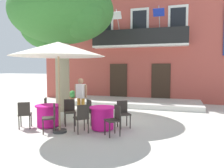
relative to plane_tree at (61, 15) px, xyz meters
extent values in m
plane|color=beige|center=(2.89, -1.00, -4.49)|extent=(120.00, 120.00, 0.00)
cube|color=#B24C42|center=(3.03, 6.00, -0.74)|extent=(13.00, 4.00, 7.50)
cube|color=#332319|center=(1.73, 3.97, -3.34)|extent=(1.10, 0.08, 2.30)
cube|color=#332319|center=(4.33, 3.97, -3.34)|extent=(1.10, 0.08, 2.30)
cube|color=silver|center=(0.83, 3.96, 0.16)|extent=(1.10, 0.08, 1.90)
cube|color=black|center=(0.83, 3.93, 0.16)|extent=(0.84, 0.04, 1.60)
cube|color=silver|center=(3.03, 3.96, 0.16)|extent=(1.10, 0.08, 1.90)
cube|color=black|center=(3.03, 3.93, 0.16)|extent=(0.84, 0.04, 1.60)
cube|color=silver|center=(5.23, 3.96, 0.16)|extent=(1.10, 0.08, 1.90)
cube|color=black|center=(5.23, 3.93, 0.16)|extent=(0.84, 0.04, 1.60)
cube|color=silver|center=(3.03, 3.68, -1.15)|extent=(5.60, 0.65, 0.12)
cube|color=black|center=(3.03, 3.38, -0.64)|extent=(5.60, 0.06, 0.90)
cylinder|color=#B2B2B7|center=(1.83, 3.50, 0.26)|extent=(0.04, 0.95, 1.33)
cube|color=white|center=(1.83, 3.05, 0.56)|extent=(0.60, 0.29, 0.38)
cylinder|color=#B2B2B7|center=(4.23, 3.50, 0.26)|extent=(0.04, 0.95, 1.33)
cube|color=#192D9E|center=(4.23, 3.05, 0.56)|extent=(0.60, 0.29, 0.38)
cylinder|color=slate|center=(0.73, 3.70, -0.94)|extent=(0.27, 0.27, 0.31)
ellipsoid|color=#4C8E38|center=(0.73, 3.70, -0.55)|extent=(0.36, 0.36, 0.45)
cylinder|color=#995638|center=(2.26, 3.70, -0.94)|extent=(0.27, 0.27, 0.31)
ellipsoid|color=#38843D|center=(2.26, 3.70, -0.55)|extent=(0.35, 0.35, 0.47)
cylinder|color=#47423D|center=(3.79, 3.70, -0.93)|extent=(0.25, 0.25, 0.34)
ellipsoid|color=#38843D|center=(3.79, 3.70, -0.61)|extent=(0.32, 0.32, 0.30)
cylinder|color=#995638|center=(5.33, 3.70, -0.93)|extent=(0.28, 0.28, 0.32)
ellipsoid|color=#4C8E38|center=(5.33, 3.70, -0.62)|extent=(0.36, 0.36, 0.30)
cube|color=silver|center=(3.03, 2.68, -4.37)|extent=(7.03, 2.65, 0.25)
cylinder|color=gray|center=(0.07, -0.04, -2.85)|extent=(0.65, 0.65, 3.29)
ellipsoid|color=#33702D|center=(0.07, -0.04, 0.13)|extent=(4.88, 4.39, 2.93)
sphere|color=#33702D|center=(-1.27, 0.57, -0.23)|extent=(2.44, 2.44, 2.44)
sphere|color=#33702D|center=(1.29, -0.53, -0.11)|extent=(2.20, 2.20, 2.20)
cylinder|color=#DB1984|center=(1.01, -2.72, -4.12)|extent=(0.74, 0.74, 0.68)
cylinder|color=#DB1984|center=(1.01, -2.72, -3.75)|extent=(0.86, 0.86, 0.04)
cylinder|color=#2D2823|center=(1.01, -2.72, -4.48)|extent=(0.44, 0.44, 0.03)
cylinder|color=#2D2823|center=(0.12, -3.02, -4.27)|extent=(0.04, 0.04, 0.45)
cylinder|color=#2D2823|center=(0.42, -2.86, -4.27)|extent=(0.04, 0.04, 0.45)
cylinder|color=#2D2823|center=(0.29, -3.32, -4.27)|extent=(0.04, 0.04, 0.45)
cylinder|color=#2D2823|center=(0.58, -3.15, -4.27)|extent=(0.04, 0.04, 0.45)
cube|color=#2D2823|center=(0.35, -3.09, -4.02)|extent=(0.54, 0.54, 0.04)
cube|color=#2D2823|center=(0.44, -3.24, -3.79)|extent=(0.35, 0.22, 0.42)
cylinder|color=#2D2823|center=(1.39, -3.58, -4.27)|extent=(0.04, 0.04, 0.45)
cylinder|color=#2D2823|center=(1.20, -3.30, -4.27)|extent=(0.04, 0.04, 0.45)
cylinder|color=#2D2823|center=(1.67, -3.38, -4.27)|extent=(0.04, 0.04, 0.45)
cylinder|color=#2D2823|center=(1.48, -3.10, -4.27)|extent=(0.04, 0.04, 0.45)
cube|color=#2D2823|center=(1.43, -3.34, -4.02)|extent=(0.56, 0.56, 0.04)
cube|color=#2D2823|center=(1.58, -3.24, -3.79)|extent=(0.25, 0.34, 0.42)
cylinder|color=#2D2823|center=(1.88, -2.37, -4.27)|extent=(0.04, 0.04, 0.45)
cylinder|color=#2D2823|center=(1.59, -2.56, -4.27)|extent=(0.04, 0.04, 0.45)
cylinder|color=#2D2823|center=(1.70, -2.09, -4.27)|extent=(0.04, 0.04, 0.45)
cylinder|color=#2D2823|center=(1.41, -2.27, -4.27)|extent=(0.04, 0.04, 0.45)
cube|color=#2D2823|center=(1.64, -2.32, -4.02)|extent=(0.55, 0.55, 0.04)
cube|color=#2D2823|center=(1.55, -2.17, -3.79)|extent=(0.34, 0.24, 0.42)
cylinder|color=#2D2823|center=(0.76, -1.82, -4.27)|extent=(0.04, 0.04, 0.45)
cylinder|color=#2D2823|center=(0.91, -2.13, -4.27)|extent=(0.04, 0.04, 0.45)
cylinder|color=#2D2823|center=(0.45, -1.97, -4.27)|extent=(0.04, 0.04, 0.45)
cylinder|color=#2D2823|center=(0.60, -2.27, -4.27)|extent=(0.04, 0.04, 0.45)
cube|color=#2D2823|center=(0.68, -2.05, -4.02)|extent=(0.53, 0.53, 0.04)
cube|color=#2D2823|center=(0.52, -2.13, -3.79)|extent=(0.20, 0.36, 0.42)
cylinder|color=#DB1984|center=(2.94, -2.50, -4.12)|extent=(0.74, 0.74, 0.68)
cylinder|color=#DB1984|center=(2.94, -2.50, -3.75)|extent=(0.86, 0.86, 0.04)
cylinder|color=#2D2823|center=(2.94, -2.50, -4.48)|extent=(0.44, 0.44, 0.03)
cylinder|color=#2D2823|center=(3.80, -2.13, -4.27)|extent=(0.04, 0.04, 0.45)
cylinder|color=#2D2823|center=(3.52, -2.32, -4.27)|extent=(0.04, 0.04, 0.45)
cylinder|color=#2D2823|center=(3.61, -1.85, -4.27)|extent=(0.04, 0.04, 0.45)
cylinder|color=#2D2823|center=(3.33, -2.04, -4.27)|extent=(0.04, 0.04, 0.45)
cube|color=#2D2823|center=(3.57, -2.08, -4.02)|extent=(0.55, 0.55, 0.04)
cube|color=#2D2823|center=(3.47, -1.93, -3.79)|extent=(0.34, 0.24, 0.42)
cylinder|color=#2D2823|center=(2.41, -1.73, -4.27)|extent=(0.04, 0.04, 0.45)
cylinder|color=#2D2823|center=(2.65, -1.97, -4.27)|extent=(0.04, 0.04, 0.45)
cylinder|color=#2D2823|center=(2.17, -1.97, -4.27)|extent=(0.04, 0.04, 0.45)
cylinder|color=#2D2823|center=(2.41, -2.21, -4.27)|extent=(0.04, 0.04, 0.45)
cube|color=#2D2823|center=(2.41, -1.97, -4.02)|extent=(0.57, 0.57, 0.04)
cube|color=#2D2823|center=(2.28, -2.09, -3.79)|extent=(0.30, 0.30, 0.42)
cylinder|color=#2D2823|center=(2.17, -3.03, -4.27)|extent=(0.04, 0.04, 0.45)
cylinder|color=#2D2823|center=(2.41, -2.79, -4.27)|extent=(0.04, 0.04, 0.45)
cylinder|color=#2D2823|center=(2.41, -3.27, -4.27)|extent=(0.04, 0.04, 0.45)
cylinder|color=#2D2823|center=(2.65, -3.03, -4.27)|extent=(0.04, 0.04, 0.45)
cube|color=#2D2823|center=(2.41, -3.03, -4.02)|extent=(0.57, 0.57, 0.04)
cube|color=#2D2823|center=(2.54, -3.16, -3.79)|extent=(0.30, 0.30, 0.42)
cylinder|color=#2D2823|center=(3.44, -3.29, -4.27)|extent=(0.04, 0.04, 0.45)
cylinder|color=#2D2823|center=(3.21, -3.04, -4.27)|extent=(0.04, 0.04, 0.45)
cylinder|color=#2D2823|center=(3.69, -3.06, -4.27)|extent=(0.04, 0.04, 0.45)
cylinder|color=#2D2823|center=(3.46, -2.81, -4.27)|extent=(0.04, 0.04, 0.45)
cube|color=#2D2823|center=(3.45, -3.05, -4.02)|extent=(0.57, 0.57, 0.04)
cube|color=#2D2823|center=(3.58, -2.93, -3.79)|extent=(0.29, 0.31, 0.42)
cylinder|color=#997A56|center=(1.75, -3.21, -3.22)|extent=(0.06, 0.06, 2.55)
cylinder|color=#333333|center=(1.75, -3.21, -4.45)|extent=(0.44, 0.44, 0.08)
cone|color=silver|center=(1.75, -3.21, -1.87)|extent=(2.90, 2.90, 0.45)
cylinder|color=#995638|center=(-0.84, 2.74, -4.38)|extent=(0.32, 0.32, 0.23)
ellipsoid|color=#38843D|center=(-0.84, 2.74, -4.04)|extent=(0.42, 0.42, 0.45)
cylinder|color=gold|center=(1.50, -1.27, -4.07)|extent=(0.14, 0.14, 0.84)
cylinder|color=gold|center=(1.68, -1.27, -4.07)|extent=(0.14, 0.14, 0.84)
cube|color=white|center=(1.59, -1.27, -3.37)|extent=(0.39, 0.31, 0.56)
sphere|color=#9E7051|center=(1.59, -1.27, -2.97)|extent=(0.22, 0.22, 0.22)
cylinder|color=#9E7051|center=(1.37, -1.27, -3.37)|extent=(0.09, 0.09, 0.52)
cylinder|color=#9E7051|center=(1.81, -1.27, -3.37)|extent=(0.09, 0.09, 0.52)
camera|label=1|loc=(5.33, -9.26, -2.45)|focal=35.16mm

